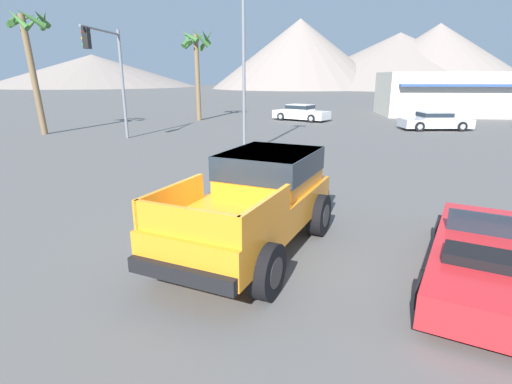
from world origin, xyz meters
The scene contains 11 objects.
ground_plane centered at (0.00, 0.00, 0.00)m, with size 320.00×320.00×0.00m, color #5B5956.
orange_pickup_truck centered at (0.18, 0.25, 1.09)m, with size 3.42×5.33×1.91m.
red_convertible_car centered at (4.27, -1.00, 0.43)m, with size 3.52×4.92×1.09m.
parked_car_white centered at (1.47, 25.09, 0.64)m, with size 4.69×3.72×1.26m.
parked_car_silver centered at (10.22, 20.11, 0.60)m, with size 4.63×2.25×1.17m.
traffic_light_main centered at (-8.66, 13.17, 4.10)m, with size 0.38×4.12×5.85m.
street_lamp_post centered at (-1.31, 10.29, 4.94)m, with size 0.90×0.24×8.30m.
palm_tree_tall centered at (-14.36, 15.76, 5.35)m, with size 2.63×2.53×7.16m.
palm_tree_short centered at (-6.72, 24.65, 5.20)m, with size 2.70×2.73×6.95m.
storefront_building centered at (14.83, 31.02, 1.89)m, with size 11.78×7.49×3.77m.
distant_mountain_range centered at (11.08, 121.62, 7.69)m, with size 171.10×75.57×19.13m.
Camera 1 is at (0.83, -7.50, 3.44)m, focal length 28.00 mm.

